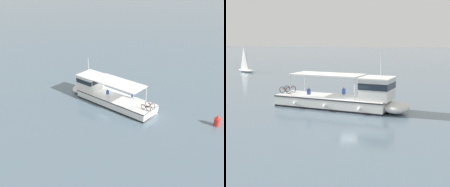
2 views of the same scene
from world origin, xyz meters
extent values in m
plane|color=slate|center=(0.00, 0.00, 0.00)|extent=(400.00, 400.00, 0.00)
cube|color=white|center=(1.35, 2.35, 0.55)|extent=(5.71, 11.25, 1.10)
ellipsoid|color=white|center=(-0.14, -3.67, 0.55)|extent=(3.39, 2.84, 1.01)
cube|color=black|center=(1.35, 2.35, 0.10)|extent=(5.75, 11.26, 0.16)
cube|color=#2D2D33|center=(1.35, 2.35, 1.02)|extent=(5.77, 11.27, 0.10)
cube|color=white|center=(0.29, -1.92, 2.05)|extent=(3.27, 3.18, 1.90)
cube|color=#19232D|center=(0.29, -1.92, 2.38)|extent=(3.34, 3.23, 0.56)
cube|color=white|center=(0.29, -1.92, 3.06)|extent=(3.46, 3.37, 0.12)
cube|color=white|center=(1.46, 2.79, 3.15)|extent=(4.47, 7.21, 0.10)
cylinder|color=silver|center=(2.00, -0.69, 2.10)|extent=(0.08, 0.08, 2.00)
cylinder|color=silver|center=(-0.64, -0.04, 2.10)|extent=(0.08, 0.08, 2.00)
cylinder|color=silver|center=(3.56, 5.61, 2.10)|extent=(0.08, 0.08, 2.00)
cylinder|color=silver|center=(0.92, 6.27, 2.10)|extent=(0.08, 0.08, 2.00)
cylinder|color=silver|center=(0.22, -2.21, 4.22)|extent=(0.06, 0.06, 2.20)
sphere|color=white|center=(-1.19, -0.52, 0.50)|extent=(0.36, 0.36, 0.36)
sphere|color=white|center=(-0.40, 2.68, 0.50)|extent=(0.36, 0.36, 0.36)
sphere|color=white|center=(0.35, 5.69, 0.50)|extent=(0.36, 0.36, 0.36)
torus|color=black|center=(2.89, 6.66, 1.43)|extent=(0.22, 0.66, 0.66)
torus|color=black|center=(3.05, 7.34, 1.43)|extent=(0.22, 0.66, 0.66)
cylinder|color=maroon|center=(2.97, 7.00, 1.55)|extent=(0.23, 0.69, 0.06)
torus|color=black|center=(2.01, 6.87, 1.43)|extent=(0.22, 0.66, 0.66)
torus|color=black|center=(2.18, 7.55, 1.43)|extent=(0.22, 0.66, 0.66)
cylinder|color=maroon|center=(2.10, 7.21, 1.55)|extent=(0.23, 0.69, 0.06)
cube|color=#2D4CA5|center=(0.79, 4.47, 1.56)|extent=(0.36, 0.29, 0.52)
sphere|color=beige|center=(0.79, 4.47, 1.93)|extent=(0.20, 0.20, 0.20)
cube|color=#2D4CA5|center=(1.46, 1.27, 1.56)|extent=(0.36, 0.29, 0.52)
sphere|color=tan|center=(1.46, 1.27, 1.93)|extent=(0.20, 0.20, 0.20)
cylinder|color=red|center=(0.99, 14.76, 0.45)|extent=(0.70, 0.70, 0.90)
cone|color=red|center=(0.99, 14.76, 1.15)|extent=(0.42, 0.42, 0.50)
camera|label=1|loc=(29.60, 15.56, 16.41)|focal=43.54mm
camera|label=2|loc=(-29.37, -3.70, 6.58)|focal=54.19mm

